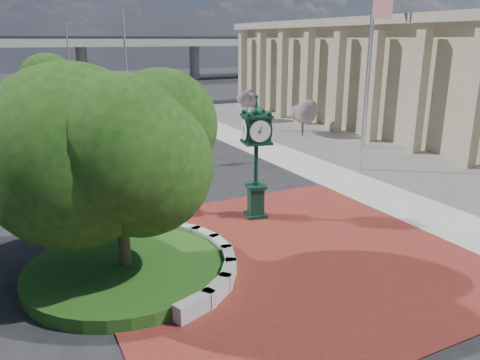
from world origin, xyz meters
name	(u,v)px	position (x,y,z in m)	size (l,w,h in m)	color
ground	(266,245)	(0.00, 0.00, 0.00)	(200.00, 200.00, 0.00)	black
plaza	(281,255)	(0.00, -1.00, 0.02)	(12.00, 12.00, 0.04)	maroon
sidewalk	(395,146)	(16.00, 10.00, 0.02)	(20.00, 50.00, 0.04)	#9E9B93
planter_wall	(195,253)	(-2.71, 0.00, 0.27)	(2.96, 6.77, 0.54)	#9E9B93
grass_bed	(126,270)	(-5.00, 0.00, 0.20)	(6.10, 6.10, 0.40)	#1B4112
civic_building	(455,76)	(23.60, 12.00, 4.33)	(17.35, 44.00, 8.60)	tan
overpass	(46,43)	(-0.22, 70.00, 6.54)	(90.00, 12.00, 7.50)	#9E9B93
tree_planter	(118,159)	(-5.00, 0.00, 3.72)	(5.20, 5.20, 6.33)	#38281C
tree_street	(69,102)	(-4.00, 18.00, 3.24)	(4.40, 4.40, 5.45)	#38281C
post_clock	(256,153)	(0.99, 2.60, 2.70)	(1.18, 1.18, 4.91)	black
parked_car	(125,98)	(4.39, 38.79, 0.81)	(1.92, 4.78, 1.63)	#5C0D12
flagpole_a	(366,84)	(9.67, 6.28, 4.76)	(1.46, 0.16, 9.28)	silver
flagpole_b	(370,63)	(13.70, 10.57, 5.55)	(1.67, 0.45, 10.83)	silver
street_lamp_near	(129,57)	(1.79, 25.37, 5.65)	(2.14, 0.64, 9.63)	slate
street_lamp_far	(71,58)	(-0.39, 42.10, 5.11)	(1.95, 0.25, 8.71)	slate
shrub_near	(303,115)	(12.28, 15.78, 1.59)	(1.20, 1.20, 2.20)	#38281C
shrub_mid	(303,113)	(12.85, 16.71, 1.59)	(1.20, 1.20, 2.20)	#38281C
shrub_far	(247,103)	(11.73, 23.79, 1.59)	(1.20, 1.20, 2.20)	#38281C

